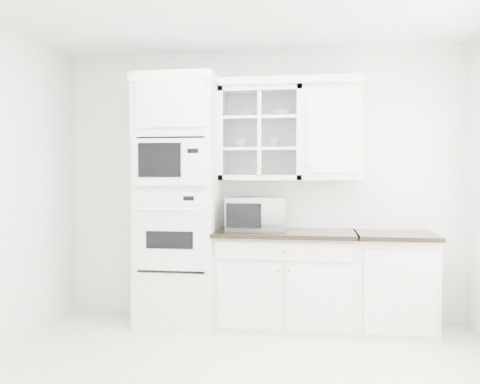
# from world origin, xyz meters

# --- Properties ---
(room_shell) EXTENTS (4.00, 3.50, 2.70)m
(room_shell) POSITION_xyz_m (0.00, 0.43, 1.78)
(room_shell) COLOR white
(room_shell) RESTS_ON ground
(oven_column) EXTENTS (0.76, 0.68, 2.40)m
(oven_column) POSITION_xyz_m (-0.75, 1.42, 1.20)
(oven_column) COLOR white
(oven_column) RESTS_ON ground
(base_cabinet_run) EXTENTS (1.32, 0.67, 0.92)m
(base_cabinet_run) POSITION_xyz_m (0.28, 1.45, 0.46)
(base_cabinet_run) COLOR white
(base_cabinet_run) RESTS_ON ground
(extra_base_cabinet) EXTENTS (0.72, 0.67, 0.92)m
(extra_base_cabinet) POSITION_xyz_m (1.28, 1.45, 0.46)
(extra_base_cabinet) COLOR white
(extra_base_cabinet) RESTS_ON ground
(upper_cabinet_glass) EXTENTS (0.80, 0.33, 0.90)m
(upper_cabinet_glass) POSITION_xyz_m (0.03, 1.58, 1.85)
(upper_cabinet_glass) COLOR white
(upper_cabinet_glass) RESTS_ON room_shell
(upper_cabinet_solid) EXTENTS (0.55, 0.33, 0.90)m
(upper_cabinet_solid) POSITION_xyz_m (0.71, 1.58, 1.85)
(upper_cabinet_solid) COLOR white
(upper_cabinet_solid) RESTS_ON room_shell
(crown_molding) EXTENTS (2.14, 0.38, 0.07)m
(crown_molding) POSITION_xyz_m (-0.07, 1.56, 2.33)
(crown_molding) COLOR white
(crown_molding) RESTS_ON room_shell
(countertop_microwave) EXTENTS (0.60, 0.52, 0.32)m
(countertop_microwave) POSITION_xyz_m (-0.01, 1.43, 1.08)
(countertop_microwave) COLOR white
(countertop_microwave) RESTS_ON base_cabinet_run
(bowl_a) EXTENTS (0.24, 0.24, 0.05)m
(bowl_a) POSITION_xyz_m (-0.11, 1.59, 2.04)
(bowl_a) COLOR white
(bowl_a) RESTS_ON upper_cabinet_glass
(bowl_b) EXTENTS (0.22, 0.22, 0.06)m
(bowl_b) POSITION_xyz_m (0.22, 1.58, 2.04)
(bowl_b) COLOR white
(bowl_b) RESTS_ON upper_cabinet_glass
(cup_a) EXTENTS (0.14, 0.14, 0.09)m
(cup_a) POSITION_xyz_m (-0.16, 1.58, 1.76)
(cup_a) COLOR white
(cup_a) RESTS_ON upper_cabinet_glass
(cup_b) EXTENTS (0.14, 0.14, 0.10)m
(cup_b) POSITION_xyz_m (0.15, 1.57, 1.76)
(cup_b) COLOR white
(cup_b) RESTS_ON upper_cabinet_glass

